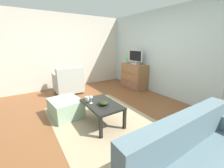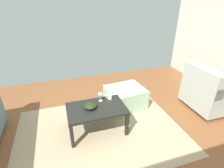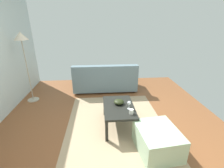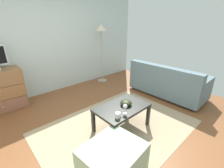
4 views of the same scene
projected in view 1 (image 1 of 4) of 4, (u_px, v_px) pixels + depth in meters
ground_plane at (107, 116)px, 3.26m from camera, size 5.92×4.86×0.05m
wall_accent_rear at (172, 54)px, 4.06m from camera, size 5.92×0.12×2.54m
wall_plain_left at (67, 52)px, 5.08m from camera, size 0.12×4.86×2.54m
area_rug at (103, 121)px, 2.99m from camera, size 2.60×1.90×0.01m
dresser at (134, 76)px, 5.09m from camera, size 0.95×0.49×0.87m
tv at (136, 57)px, 4.90m from camera, size 0.61×0.18×0.47m
lava_lamp at (127, 59)px, 5.21m from camera, size 0.09×0.09×0.33m
coffee_table at (102, 106)px, 2.83m from camera, size 0.89×0.57×0.43m
wine_glass at (91, 98)px, 2.78m from camera, size 0.07×0.07×0.16m
mug at (87, 99)px, 2.93m from camera, size 0.11×0.08×0.09m
bowl_decorative at (103, 103)px, 2.72m from camera, size 0.19×0.19×0.09m
couch_large at (202, 168)px, 1.49m from camera, size 0.85×1.80×0.81m
armchair at (68, 82)px, 4.60m from camera, size 0.80×0.81×0.86m
ottoman at (66, 108)px, 3.16m from camera, size 0.76×0.67×0.39m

